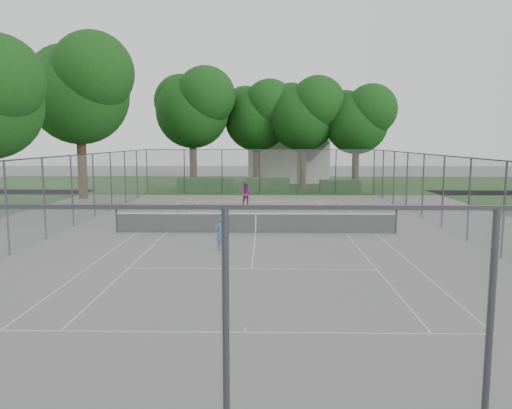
{
  "coord_description": "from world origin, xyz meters",
  "views": [
    {
      "loc": [
        0.45,
        -22.47,
        4.24
      ],
      "look_at": [
        0.0,
        1.0,
        1.2
      ],
      "focal_mm": 35.0,
      "sensor_mm": 36.0,
      "label": 1
    }
  ],
  "objects_px": {
    "tennis_net": "(256,222)",
    "house": "(288,142)",
    "woman_player": "(247,194)",
    "girl_player": "(221,233)"
  },
  "relations": [
    {
      "from": "house",
      "to": "girl_player",
      "type": "relative_size",
      "value": 7.28
    },
    {
      "from": "tennis_net",
      "to": "woman_player",
      "type": "relative_size",
      "value": 8.58
    },
    {
      "from": "house",
      "to": "tennis_net",
      "type": "bearing_deg",
      "value": -95.33
    },
    {
      "from": "woman_player",
      "to": "tennis_net",
      "type": "bearing_deg",
      "value": -83.61
    },
    {
      "from": "tennis_net",
      "to": "house",
      "type": "xyz_separation_m",
      "value": [
        2.73,
        29.26,
        3.48
      ]
    },
    {
      "from": "house",
      "to": "woman_player",
      "type": "relative_size",
      "value": 6.62
    },
    {
      "from": "girl_player",
      "to": "woman_player",
      "type": "bearing_deg",
      "value": -109.31
    },
    {
      "from": "tennis_net",
      "to": "woman_player",
      "type": "xyz_separation_m",
      "value": [
        -0.78,
        9.72,
        0.24
      ]
    },
    {
      "from": "tennis_net",
      "to": "girl_player",
      "type": "xyz_separation_m",
      "value": [
        -1.24,
        -3.66,
        0.17
      ]
    },
    {
      "from": "house",
      "to": "woman_player",
      "type": "distance_m",
      "value": 20.12
    }
  ]
}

